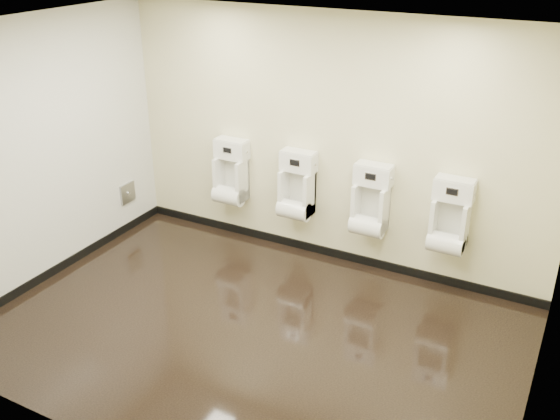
{
  "coord_description": "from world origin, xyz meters",
  "views": [
    {
      "loc": [
        2.57,
        -4.25,
        3.58
      ],
      "look_at": [
        0.03,
        0.55,
        1.07
      ],
      "focal_mm": 40.0,
      "sensor_mm": 36.0,
      "label": 1
    }
  ],
  "objects_px": {
    "access_panel": "(128,193)",
    "urinal_2": "(370,205)",
    "urinal_3": "(450,221)",
    "urinal_0": "(231,177)",
    "urinal_1": "(297,190)"
  },
  "relations": [
    {
      "from": "access_panel",
      "to": "urinal_2",
      "type": "xyz_separation_m",
      "value": [
        3.05,
        0.41,
        0.31
      ]
    },
    {
      "from": "urinal_3",
      "to": "urinal_0",
      "type": "bearing_deg",
      "value": 180.0
    },
    {
      "from": "urinal_1",
      "to": "urinal_2",
      "type": "distance_m",
      "value": 0.89
    },
    {
      "from": "access_panel",
      "to": "urinal_3",
      "type": "relative_size",
      "value": 0.32
    },
    {
      "from": "urinal_0",
      "to": "urinal_1",
      "type": "distance_m",
      "value": 0.88
    },
    {
      "from": "urinal_2",
      "to": "urinal_3",
      "type": "height_order",
      "value": "same"
    },
    {
      "from": "urinal_0",
      "to": "urinal_3",
      "type": "xyz_separation_m",
      "value": [
        2.63,
        0.0,
        0.0
      ]
    },
    {
      "from": "urinal_1",
      "to": "urinal_2",
      "type": "relative_size",
      "value": 1.0
    },
    {
      "from": "urinal_2",
      "to": "urinal_3",
      "type": "distance_m",
      "value": 0.86
    },
    {
      "from": "urinal_0",
      "to": "urinal_3",
      "type": "relative_size",
      "value": 1.0
    },
    {
      "from": "urinal_0",
      "to": "urinal_3",
      "type": "bearing_deg",
      "value": 0.0
    },
    {
      "from": "urinal_0",
      "to": "urinal_1",
      "type": "height_order",
      "value": "same"
    },
    {
      "from": "urinal_0",
      "to": "urinal_2",
      "type": "xyz_separation_m",
      "value": [
        1.77,
        0.0,
        0.0
      ]
    },
    {
      "from": "urinal_1",
      "to": "urinal_3",
      "type": "xyz_separation_m",
      "value": [
        1.74,
        0.0,
        0.0
      ]
    },
    {
      "from": "access_panel",
      "to": "urinal_0",
      "type": "distance_m",
      "value": 1.38
    }
  ]
}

